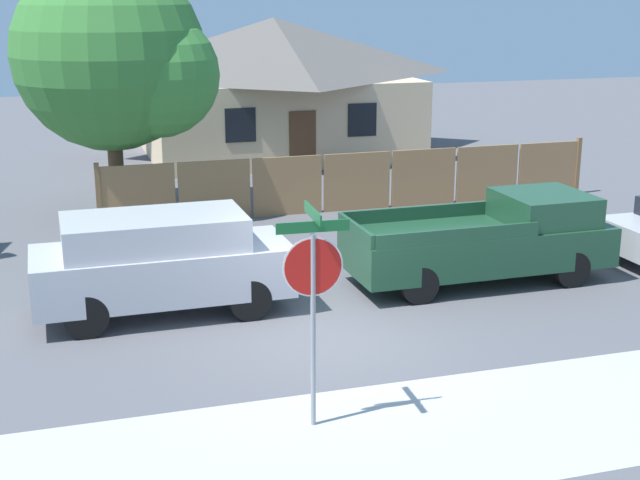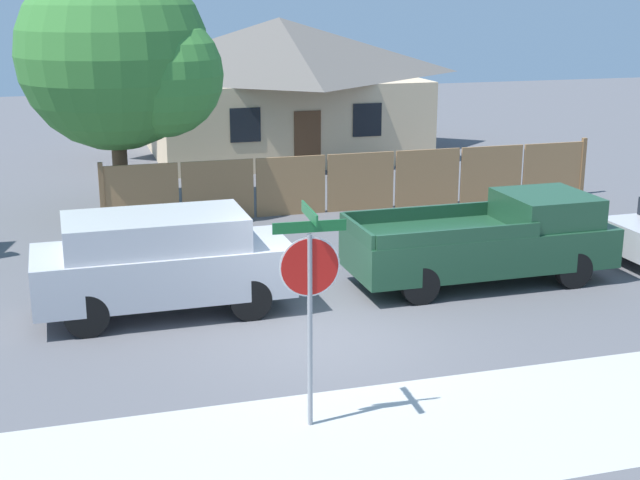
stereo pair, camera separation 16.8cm
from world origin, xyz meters
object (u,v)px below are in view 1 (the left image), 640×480
(red_suv, at_px, (161,261))
(house, at_px, (274,84))
(orange_pickup, at_px, (488,240))
(stop_sign, at_px, (313,280))
(oak_tree, at_px, (119,59))

(red_suv, bearing_deg, house, 68.34)
(red_suv, distance_m, orange_pickup, 6.64)
(orange_pickup, bearing_deg, stop_sign, -136.45)
(house, xyz_separation_m, red_suv, (-6.18, -15.94, -1.51))
(house, bearing_deg, oak_tree, -127.00)
(house, distance_m, orange_pickup, 16.03)
(orange_pickup, distance_m, stop_sign, 7.37)
(oak_tree, relative_size, orange_pickup, 1.24)
(oak_tree, relative_size, red_suv, 1.43)
(oak_tree, height_order, red_suv, oak_tree)
(house, relative_size, oak_tree, 1.49)
(oak_tree, distance_m, red_suv, 8.44)
(house, height_order, stop_sign, house)
(oak_tree, bearing_deg, orange_pickup, -50.23)
(house, relative_size, stop_sign, 3.23)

